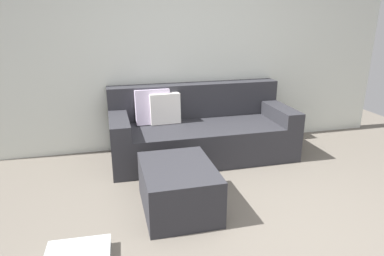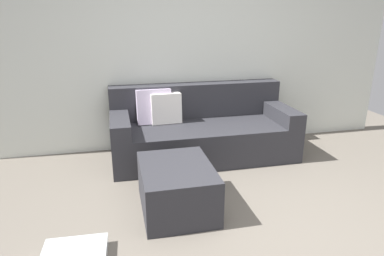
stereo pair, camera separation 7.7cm
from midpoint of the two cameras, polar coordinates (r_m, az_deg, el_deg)
ground_plane at (r=2.79m, az=11.16°, el=-19.10°), size 7.15×7.15×0.00m
wall_back at (r=4.48m, az=-0.95°, el=12.68°), size 5.50×0.10×2.48m
couch_sectional at (r=4.24m, az=0.71°, el=-0.37°), size 2.20×0.95×0.85m
ottoman at (r=3.11m, az=-3.03°, el=-9.90°), size 0.63×0.82×0.42m
remote_under_side_table at (r=2.86m, az=-22.40°, el=-18.98°), size 0.17×0.10×0.02m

